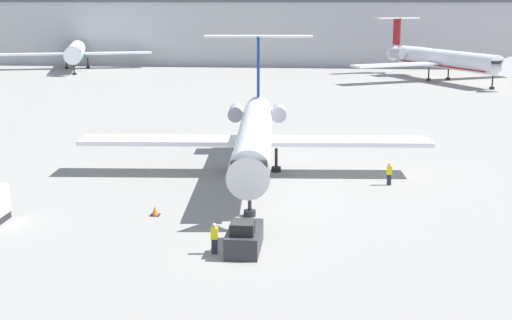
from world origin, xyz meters
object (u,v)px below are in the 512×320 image
at_px(worker_near_tug, 214,238).
at_px(airplane_parked_far_right, 442,59).
at_px(worker_by_wing, 389,173).
at_px(airplane_main, 255,133).
at_px(traffic_cone_left, 155,211).
at_px(airplane_parked_far_left, 76,50).
at_px(pushback_tug, 244,237).

distance_m(worker_near_tug, airplane_parked_far_right, 93.44).
bearing_deg(worker_near_tug, worker_by_wing, 55.61).
distance_m(worker_near_tug, worker_by_wing, 19.76).
height_order(airplane_main, worker_by_wing, airplane_main).
distance_m(airplane_main, worker_near_tug, 19.11).
bearing_deg(airplane_main, worker_near_tug, -91.42).
xyz_separation_m(worker_near_tug, airplane_parked_far_right, (26.56, 89.54, 2.86)).
xyz_separation_m(traffic_cone_left, airplane_parked_far_right, (31.60, 82.68, 3.52)).
relative_size(worker_near_tug, airplane_parked_far_right, 0.06).
bearing_deg(worker_near_tug, airplane_parked_far_right, 73.48).
bearing_deg(airplane_parked_far_left, worker_by_wing, -57.90).
xyz_separation_m(airplane_main, traffic_cone_left, (-5.51, -12.09, -3.09)).
bearing_deg(airplane_main, traffic_cone_left, -114.52).
xyz_separation_m(pushback_tug, airplane_parked_far_right, (24.95, 88.73, 3.08)).
xyz_separation_m(airplane_main, worker_near_tug, (-0.47, -18.95, -2.43)).
bearing_deg(worker_near_tug, airplane_parked_far_left, 112.94).
distance_m(pushback_tug, airplane_parked_far_right, 92.22).
height_order(worker_by_wing, airplane_parked_far_left, airplane_parked_far_left).
bearing_deg(worker_by_wing, traffic_cone_left, -149.76).
relative_size(airplane_main, airplane_parked_far_right, 0.90).
relative_size(airplane_main, traffic_cone_left, 46.26).
distance_m(pushback_tug, airplane_parked_far_left, 113.75).
bearing_deg(pushback_tug, worker_near_tug, -153.03).
xyz_separation_m(traffic_cone_left, airplane_parked_far_left, (-39.31, 97.96, 3.52)).
xyz_separation_m(worker_by_wing, traffic_cone_left, (-16.21, -9.45, -0.63)).
height_order(worker_near_tug, traffic_cone_left, worker_near_tug).
bearing_deg(airplane_parked_far_right, traffic_cone_left, -110.92).
xyz_separation_m(pushback_tug, airplane_parked_far_left, (-45.96, 104.00, 3.08)).
distance_m(airplane_main, worker_by_wing, 11.29).
relative_size(worker_by_wing, airplane_parked_far_left, 0.06).
height_order(worker_by_wing, traffic_cone_left, worker_by_wing).
relative_size(airplane_main, worker_near_tug, 15.99).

